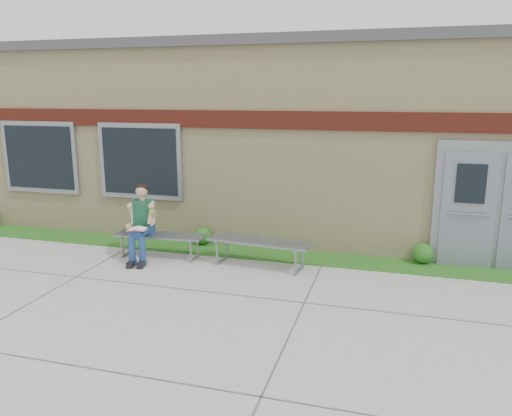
% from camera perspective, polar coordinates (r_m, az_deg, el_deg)
% --- Properties ---
extents(ground, '(80.00, 80.00, 0.00)m').
position_cam_1_polar(ground, '(7.51, -2.84, -11.43)').
color(ground, '#9E9E99').
rests_on(ground, ground).
extents(grass_strip, '(16.00, 0.80, 0.02)m').
position_cam_1_polar(grass_strip, '(9.83, 2.01, -5.35)').
color(grass_strip, '#265115').
rests_on(grass_strip, ground).
extents(school_building, '(16.20, 6.22, 4.20)m').
position_cam_1_polar(school_building, '(12.69, 5.78, 8.39)').
color(school_building, beige).
rests_on(school_building, ground).
extents(bench_left, '(1.76, 0.59, 0.45)m').
position_cam_1_polar(bench_left, '(9.82, -10.94, -3.55)').
color(bench_left, slate).
rests_on(bench_left, ground).
extents(bench_right, '(1.94, 0.72, 0.49)m').
position_cam_1_polar(bench_right, '(9.11, 0.40, -4.39)').
color(bench_right, slate).
rests_on(bench_right, ground).
extents(girl, '(0.58, 0.93, 1.44)m').
position_cam_1_polar(girl, '(9.65, -12.99, -1.54)').
color(girl, navy).
rests_on(girl, ground).
extents(shrub_mid, '(0.36, 0.36, 0.36)m').
position_cam_1_polar(shrub_mid, '(10.47, -6.11, -3.17)').
color(shrub_mid, '#265115').
rests_on(shrub_mid, grass_strip).
extents(shrub_east, '(0.38, 0.38, 0.38)m').
position_cam_1_polar(shrub_east, '(9.78, 18.52, -4.92)').
color(shrub_east, '#265115').
rests_on(shrub_east, grass_strip).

